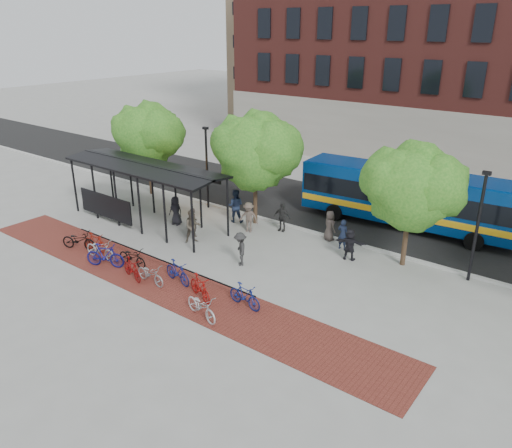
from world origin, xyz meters
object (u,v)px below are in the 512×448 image
Objects in this scene: tree_b at (257,148)px; tree_a at (148,132)px; bike_4 at (132,257)px; lamp_post_left at (207,165)px; bus_shelter at (143,173)px; lamp_post_right at (478,224)px; pedestrian_5 at (350,244)px; bike_6 at (150,274)px; pedestrian_9 at (240,249)px; bike_7 at (177,272)px; bike_9 at (200,287)px; bike_5 at (132,269)px; bike_10 at (202,306)px; pedestrian_6 at (330,226)px; tree_c at (414,185)px; bus at (409,195)px; bike_1 at (95,242)px; pedestrian_4 at (282,217)px; bike_11 at (245,296)px; bike_3 at (105,255)px; pedestrian_1 at (194,222)px; bike_0 at (79,240)px; bike_2 at (100,249)px; pedestrian_2 at (235,206)px; pedestrian_8 at (193,226)px; pedestrian_0 at (176,210)px; pedestrian_7 at (343,234)px.

tree_a is at bearing -180.00° from tree_b.
lamp_post_left is at bearing 15.62° from bike_4.
lamp_post_left reaches higher than bus_shelter.
lamp_post_right reaches higher than pedestrian_5.
pedestrian_9 reaches higher than bike_6.
bike_7 is 3.31m from pedestrian_9.
bus_shelter reaches higher than bike_9.
bus_shelter is 6.28× the size of bike_5.
tree_b reaches higher than bike_4.
pedestrian_6 is at bearing 12.25° from bike_10.
tree_c is 5.56m from bus.
bike_1 is 10.04m from pedestrian_4.
bike_11 is at bearing -20.49° from bus_shelter.
bike_6 is (9.66, -8.74, -3.77)m from tree_a.
pedestrian_1 is (0.71, 5.32, 0.21)m from bike_3.
bike_0 is 1.15× the size of pedestrian_9.
lamp_post_right is 17.65m from bike_2.
pedestrian_2 is (-1.80, 8.14, 0.52)m from bike_6.
bike_3 reaches higher than bike_2.
pedestrian_8 is at bearing -136.57° from bus.
tree_b reaches higher than bike_3.
pedestrian_2 is (4.08, 3.23, -2.01)m from bus_shelter.
bike_9 is (8.58, -4.55, -2.46)m from bus_shelter.
pedestrian_6 is at bearing -13.18° from bike_5.
lamp_post_left reaches higher than pedestrian_5.
pedestrian_8 reaches higher than bike_2.
pedestrian_5 is (7.96, 6.96, 0.34)m from bike_4.
bike_1 is 8.69m from bike_10.
pedestrian_1 is (-10.60, -3.61, -3.25)m from tree_c.
bike_3 is 1.19× the size of pedestrian_6.
bike_6 is 0.99× the size of bike_9.
tree_a is at bearing 29.53° from bike_2.
pedestrian_9 is (3.74, -0.59, -0.06)m from pedestrian_8.
bike_1 is at bearing -135.56° from bus.
bike_10 is 1.14× the size of pedestrian_0.
pedestrian_0 is (-3.28, 5.94, 0.34)m from bike_5.
lamp_post_left is 10.93m from pedestrian_5.
bike_1 is 5.18m from pedestrian_0.
pedestrian_7 is (5.71, -0.23, -3.64)m from tree_b.
bus is 7.49× the size of pedestrian_6.
bus_shelter is 4.24m from lamp_post_left.
pedestrian_2 is at bearing -19.24° from bike_2.
tree_a is 0.50× the size of bus.
bike_0 is at bearing -109.78° from pedestrian_9.
pedestrian_1 is at bearing -140.56° from bus.
pedestrian_0 reaches higher than pedestrian_6.
pedestrian_5 is (4.76, -1.04, -0.01)m from pedestrian_4.
pedestrian_7 is at bearing -2.80° from lamp_post_left.
pedestrian_0 reaches higher than bike_0.
bus_shelter reaches higher than bike_7.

